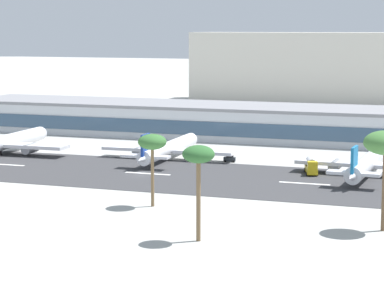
{
  "coord_description": "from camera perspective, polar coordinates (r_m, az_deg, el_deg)",
  "views": [
    {
      "loc": [
        75.72,
        -181.41,
        36.07
      ],
      "look_at": [
        4.53,
        24.99,
        4.57
      ],
      "focal_mm": 76.07,
      "sensor_mm": 36.0,
      "label": 1
    }
  ],
  "objects": [
    {
      "name": "service_baggage_tug_0",
      "position": [
        219.2,
        2.65,
        -0.99
      ],
      "size": [
        3.42,
        2.33,
        2.2
      ],
      "rotation": [
        0.0,
        0.0,
        0.17
      ],
      "color": "#2D3338",
      "rests_on": "ground_plane"
    },
    {
      "name": "palm_tree_0",
      "position": [
        163.26,
        -2.8,
        0.04
      ],
      "size": [
        5.77,
        5.77,
        14.82
      ],
      "color": "brown",
      "rests_on": "ground_plane"
    },
    {
      "name": "runway_strip",
      "position": [
        202.0,
        -3.31,
        -2.08
      ],
      "size": [
        800.0,
        42.33,
        0.08
      ],
      "primitive_type": "cube",
      "color": "#38383A",
      "rests_on": "ground_plane"
    },
    {
      "name": "ground_plane",
      "position": [
        199.86,
        -3.57,
        -2.21
      ],
      "size": [
        1400.0,
        1400.0,
        0.0
      ],
      "primitive_type": "plane",
      "color": "#A8A8A3"
    },
    {
      "name": "airliner_blue_tail_gate_2",
      "position": [
        202.38,
        12.17,
        -1.37
      ],
      "size": [
        35.49,
        45.94,
        9.58
      ],
      "rotation": [
        0.0,
        0.0,
        1.52
      ],
      "color": "silver",
      "rests_on": "ground_plane"
    },
    {
      "name": "runway_centreline_dash_3",
      "position": [
        220.24,
        -13.04,
        -1.41
      ],
      "size": [
        12.0,
        1.2,
        0.01
      ],
      "primitive_type": "cube",
      "color": "white",
      "rests_on": "runway_strip"
    },
    {
      "name": "distant_hotel_block",
      "position": [
        397.26,
        8.31,
        5.33
      ],
      "size": [
        115.22,
        26.09,
        33.49
      ],
      "primitive_type": "cube",
      "color": "beige",
      "rests_on": "ground_plane"
    },
    {
      "name": "service_fuel_truck_1",
      "position": [
        203.08,
        8.36,
        -1.53
      ],
      "size": [
        4.82,
        8.89,
        3.95
      ],
      "rotation": [
        0.0,
        0.0,
        4.99
      ],
      "color": "gold",
      "rests_on": "ground_plane"
    },
    {
      "name": "runway_centreline_dash_5",
      "position": [
        190.64,
        7.89,
        -2.75
      ],
      "size": [
        12.0,
        1.2,
        0.01
      ],
      "primitive_type": "cube",
      "color": "white",
      "rests_on": "runway_strip"
    },
    {
      "name": "airliner_red_tail_gate_0",
      "position": [
        237.17,
        -13.27,
        0.03
      ],
      "size": [
        39.8,
        48.36,
        10.09
      ],
      "rotation": [
        0.0,
        0.0,
        1.58
      ],
      "color": "white",
      "rests_on": "ground_plane"
    },
    {
      "name": "terminal_building",
      "position": [
        267.84,
        2.61,
        1.62
      ],
      "size": [
        182.44,
        28.95,
        10.77
      ],
      "color": "silver",
      "rests_on": "ground_plane"
    },
    {
      "name": "runway_centreline_dash_4",
      "position": [
        201.72,
        -3.12,
        -2.08
      ],
      "size": [
        12.0,
        1.2,
        0.01
      ],
      "primitive_type": "cube",
      "color": "white",
      "rests_on": "runway_strip"
    },
    {
      "name": "airliner_navy_tail_gate_1",
      "position": [
        222.37,
        -1.76,
        -0.38
      ],
      "size": [
        37.55,
        43.53,
        9.09
      ],
      "rotation": [
        0.0,
        0.0,
        1.58
      ],
      "color": "white",
      "rests_on": "ground_plane"
    },
    {
      "name": "palm_tree_1",
      "position": [
        136.18,
        0.46,
        -0.98
      ],
      "size": [
        5.49,
        5.49,
        16.46
      ],
      "color": "brown",
      "rests_on": "ground_plane"
    }
  ]
}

